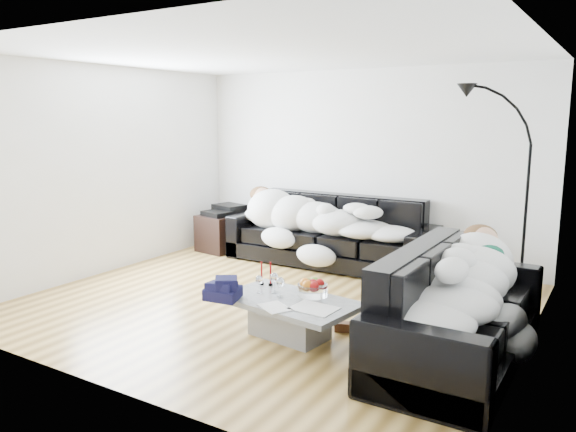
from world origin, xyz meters
The scene contains 24 objects.
ground centered at (0.00, 0.00, 0.00)m, with size 5.00×5.00×0.00m, color olive.
wall_back centered at (0.00, 2.25, 1.30)m, with size 5.00×0.02×2.60m, color silver.
wall_left centered at (-2.50, 0.00, 1.30)m, with size 0.02×4.50×2.60m, color silver.
wall_right centered at (2.50, 0.00, 1.30)m, with size 0.02×4.50×2.60m, color silver.
ceiling centered at (0.00, 0.00, 2.60)m, with size 5.00×5.00×0.00m, color white.
sofa_back centered at (-0.22, 1.74, 0.46)m, with size 2.79×0.96×0.91m, color black.
sofa_right centered at (2.06, -0.36, 0.45)m, with size 2.23×0.96×0.90m, color black.
sleeper_back centered at (-0.22, 1.69, 0.66)m, with size 2.36×0.81×0.47m, color white, non-canonical shape.
sleeper_right centered at (2.06, -0.36, 0.65)m, with size 1.91×0.81×0.47m, color white, non-canonical shape.
teal_cushion centered at (2.00, 0.33, 0.72)m, with size 0.36×0.30×0.20m, color #0A4831.
coffee_table centered at (0.64, -0.72, 0.18)m, with size 1.21×0.71×0.35m, color #939699.
fruit_bowl centered at (0.76, -0.51, 0.44)m, with size 0.28×0.28×0.17m, color white.
wine_glass_a centered at (0.42, -0.63, 0.45)m, with size 0.08×0.08×0.19m, color white.
wine_glass_b centered at (0.30, -0.71, 0.44)m, with size 0.07×0.07×0.16m, color white.
wine_glass_c centered at (0.54, -0.71, 0.45)m, with size 0.08×0.08×0.18m, color white.
candle_left centered at (0.18, -0.48, 0.47)m, with size 0.04×0.04×0.23m, color maroon.
candle_right centered at (0.27, -0.46, 0.47)m, with size 0.04×0.04×0.23m, color maroon.
newspaper_a centered at (0.95, -0.82, 0.36)m, with size 0.38×0.29×0.01m, color silver.
newspaper_b centered at (0.65, -0.98, 0.36)m, with size 0.29×0.21×0.01m, color silver.
navy_jacket centered at (0.16, -1.00, 0.51)m, with size 0.32×0.26×0.16m, color black, non-canonical shape.
shoes centered at (1.12, -0.26, 0.05)m, with size 0.42×0.31×0.10m, color #472311, non-canonical shape.
av_cabinet centered at (-1.95, 1.69, 0.27)m, with size 0.54×0.78×0.54m, color black.
stereo centered at (-1.95, 1.69, 0.60)m, with size 0.44×0.34×0.13m, color black.
floor_lamp centered at (2.21, 1.66, 1.03)m, with size 0.75×0.30×2.06m, color black, non-canonical shape.
Camera 1 is at (3.14, -4.84, 1.97)m, focal length 35.00 mm.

